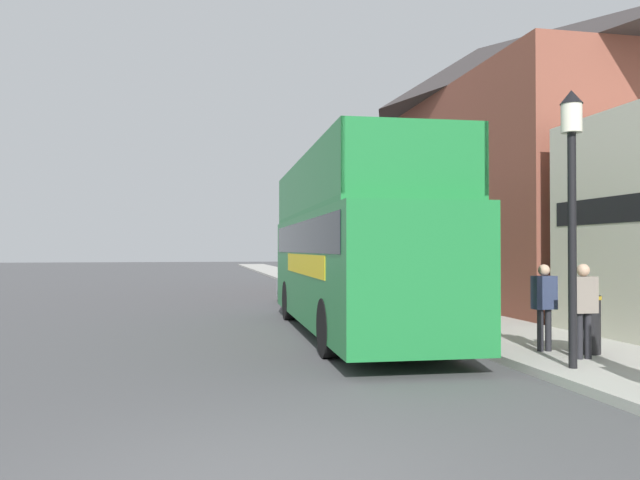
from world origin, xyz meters
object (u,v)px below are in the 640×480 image
object	(u,v)px
lamp_post_nearest	(572,174)
lamp_post_second	(408,204)
pedestrian_second	(583,302)
pedestrian_third	(544,299)
parked_car_ahead_of_bus	(312,287)
lamp_post_third	(337,218)
tour_bus	(351,257)
litter_bin	(587,323)

from	to	relation	value
lamp_post_nearest	lamp_post_second	distance (m)	7.74
lamp_post_nearest	lamp_post_second	size ratio (longest dim) A/B	0.97
pedestrian_second	lamp_post_nearest	xyz separation A→B (m)	(-0.66, -0.69, 2.06)
pedestrian_third	lamp_post_second	world-z (taller)	lamp_post_second
lamp_post_nearest	pedestrian_third	bearing A→B (deg)	73.88
pedestrian_second	lamp_post_nearest	world-z (taller)	lamp_post_nearest
pedestrian_second	lamp_post_nearest	distance (m)	2.27
parked_car_ahead_of_bus	lamp_post_nearest	size ratio (longest dim) A/B	1.00
lamp_post_nearest	lamp_post_third	xyz separation A→B (m)	(-0.21, 15.48, 0.08)
parked_car_ahead_of_bus	lamp_post_nearest	xyz separation A→B (m)	(1.74, -12.82, 2.51)
pedestrian_second	pedestrian_third	xyz separation A→B (m)	(-0.21, 0.85, -0.02)
pedestrian_third	lamp_post_second	distance (m)	6.58
tour_bus	pedestrian_second	distance (m)	5.65
tour_bus	parked_car_ahead_of_bus	bearing A→B (deg)	88.39
lamp_post_nearest	parked_car_ahead_of_bus	bearing A→B (deg)	97.72
lamp_post_second	lamp_post_third	world-z (taller)	lamp_post_second
lamp_post_second	pedestrian_third	bearing A→B (deg)	-86.22
parked_car_ahead_of_bus	litter_bin	xyz separation A→B (m)	(2.80, -11.64, 0.04)
pedestrian_second	lamp_post_second	xyz separation A→B (m)	(-0.62, 7.05, 2.15)
litter_bin	tour_bus	bearing A→B (deg)	126.59
tour_bus	lamp_post_third	distance (m)	10.24
lamp_post_third	lamp_post_second	bearing A→B (deg)	-88.15
pedestrian_second	pedestrian_third	bearing A→B (deg)	104.06
tour_bus	pedestrian_second	world-z (taller)	tour_bus
tour_bus	lamp_post_second	size ratio (longest dim) A/B	2.31
lamp_post_third	litter_bin	size ratio (longest dim) A/B	4.33
tour_bus	pedestrian_second	size ratio (longest dim) A/B	6.48
pedestrian_third	lamp_post_nearest	world-z (taller)	lamp_post_nearest
lamp_post_third	lamp_post_nearest	bearing A→B (deg)	-89.22
tour_bus	pedestrian_third	xyz separation A→B (m)	(2.62, -3.99, -0.72)
pedestrian_second	litter_bin	bearing A→B (deg)	49.72
parked_car_ahead_of_bus	lamp_post_second	bearing A→B (deg)	-72.74
pedestrian_third	lamp_post_nearest	xyz separation A→B (m)	(-0.45, -1.55, 2.07)
litter_bin	lamp_post_nearest	bearing A→B (deg)	-132.29
tour_bus	lamp_post_third	xyz separation A→B (m)	(1.96, 9.95, 1.43)
pedestrian_third	litter_bin	size ratio (longest dim) A/B	1.53
lamp_post_second	lamp_post_third	size ratio (longest dim) A/B	1.01
lamp_post_nearest	litter_bin	xyz separation A→B (m)	(1.07, 1.17, -2.48)
parked_car_ahead_of_bus	lamp_post_second	xyz separation A→B (m)	(1.78, -5.07, 2.61)
lamp_post_third	litter_bin	world-z (taller)	lamp_post_third
lamp_post_second	lamp_post_third	xyz separation A→B (m)	(-0.25, 7.74, -0.01)
tour_bus	parked_car_ahead_of_bus	distance (m)	7.39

